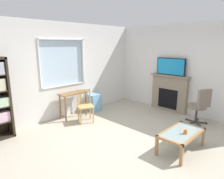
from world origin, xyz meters
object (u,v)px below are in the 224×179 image
object	(u,v)px
wooden_chair	(85,106)
tv	(171,67)
desk_under_window	(73,98)
fireplace	(169,93)
sippy_cup	(185,132)
coffee_table	(182,134)
office_chair	(200,105)
plastic_drawer_unit	(93,102)

from	to	relation	value
wooden_chair	tv	world-z (taller)	tv
desk_under_window	fireplace	world-z (taller)	fireplace
wooden_chair	sippy_cup	bearing A→B (deg)	-82.67
wooden_chair	coffee_table	world-z (taller)	wooden_chair
desk_under_window	tv	bearing A→B (deg)	-33.86
fireplace	tv	bearing A→B (deg)	-180.00
wooden_chair	office_chair	bearing A→B (deg)	-49.32
fireplace	office_chair	bearing A→B (deg)	-112.72
desk_under_window	plastic_drawer_unit	bearing A→B (deg)	3.56
tv	office_chair	distance (m)	1.54
desk_under_window	fireplace	bearing A→B (deg)	-33.67
fireplace	tv	size ratio (longest dim) A/B	1.35
fireplace	desk_under_window	bearing A→B (deg)	146.33
plastic_drawer_unit	sippy_cup	distance (m)	3.32
wooden_chair	fireplace	size ratio (longest dim) A/B	0.70
office_chair	sippy_cup	xyz separation A→B (m)	(-1.66, -0.38, -0.10)
desk_under_window	sippy_cup	bearing A→B (deg)	-83.17
fireplace	office_chair	distance (m)	1.27
plastic_drawer_unit	sippy_cup	xyz separation A→B (m)	(-0.42, -3.29, 0.18)
fireplace	office_chair	xyz separation A→B (m)	(-0.49, -1.17, -0.03)
desk_under_window	coffee_table	size ratio (longest dim) A/B	0.78
coffee_table	sippy_cup	world-z (taller)	sippy_cup
coffee_table	sippy_cup	size ratio (longest dim) A/B	11.72
fireplace	sippy_cup	bearing A→B (deg)	-144.25
plastic_drawer_unit	office_chair	size ratio (longest dim) A/B	0.55
plastic_drawer_unit	tv	xyz separation A→B (m)	(1.72, -1.74, 1.17)
desk_under_window	fireplace	size ratio (longest dim) A/B	0.64
wooden_chair	plastic_drawer_unit	size ratio (longest dim) A/B	1.64
sippy_cup	office_chair	bearing A→B (deg)	12.92
fireplace	coffee_table	size ratio (longest dim) A/B	1.21
wooden_chair	sippy_cup	xyz separation A→B (m)	(0.35, -2.72, -0.01)
tv	fireplace	bearing A→B (deg)	0.00
plastic_drawer_unit	office_chair	xyz separation A→B (m)	(1.25, -2.91, 0.28)
tv	coffee_table	size ratio (longest dim) A/B	0.90
fireplace	tv	distance (m)	0.85
plastic_drawer_unit	tv	world-z (taller)	tv
office_chair	wooden_chair	bearing A→B (deg)	130.68
fireplace	coffee_table	distance (m)	2.58
desk_under_window	plastic_drawer_unit	distance (m)	0.87
fireplace	wooden_chair	bearing A→B (deg)	154.85
wooden_chair	plastic_drawer_unit	xyz separation A→B (m)	(0.77, 0.57, -0.19)
desk_under_window	coffee_table	distance (m)	3.19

